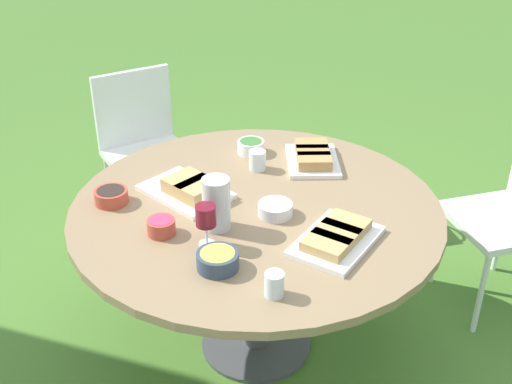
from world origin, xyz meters
TOP-DOWN VIEW (x-y plane):
  - ground_plane at (0.00, 0.00)m, footprint 40.00×40.00m
  - dining_table at (0.00, 0.00)m, footprint 1.47×1.47m
  - chair_near_right at (1.17, 0.35)m, footprint 0.53×0.54m
  - water_pitcher at (-0.12, 0.18)m, footprint 0.11×0.10m
  - wine_glass at (-0.22, 0.24)m, footprint 0.07×0.07m
  - platter_bread_main at (-0.33, -0.21)m, footprint 0.41×0.41m
  - platter_charcuterie at (0.29, -0.33)m, footprint 0.36×0.29m
  - platter_sandwich_side at (0.14, 0.24)m, footprint 0.43×0.39m
  - bowl_fries at (-0.37, 0.23)m, footprint 0.14×0.14m
  - bowl_salad at (0.46, -0.09)m, footprint 0.12×0.12m
  - bowl_olives at (0.16, 0.55)m, footprint 0.13×0.13m
  - bowl_dip_red at (-0.11, 0.39)m, footprint 0.10×0.10m
  - bowl_dip_cream at (-0.09, -0.05)m, footprint 0.13×0.13m
  - cup_water_near at (0.30, -0.08)m, footprint 0.07×0.07m
  - cup_water_far at (-0.56, 0.08)m, footprint 0.06×0.06m
  - handbag at (0.78, -1.04)m, footprint 0.30×0.14m

SIDE VIEW (x-z plane):
  - ground_plane at x=0.00m, z-range 0.00..0.00m
  - handbag at x=0.78m, z-range -0.06..0.31m
  - chair_near_right at x=1.17m, z-range 0.08..0.97m
  - dining_table at x=0.00m, z-range 0.28..1.01m
  - platter_bread_main at x=-0.33m, z-range 0.73..0.78m
  - bowl_dip_cream at x=-0.09m, z-range 0.73..0.78m
  - platter_charcuterie at x=0.29m, z-range 0.73..0.79m
  - bowl_olives at x=0.16m, z-range 0.73..0.79m
  - platter_sandwich_side at x=0.14m, z-range 0.72..0.80m
  - bowl_salad at x=0.46m, z-range 0.73..0.79m
  - bowl_dip_red at x=-0.11m, z-range 0.73..0.79m
  - bowl_fries at x=-0.37m, z-range 0.73..0.79m
  - cup_water_far at x=-0.56m, z-range 0.73..0.81m
  - cup_water_near at x=0.30m, z-range 0.73..0.81m
  - water_pitcher at x=-0.12m, z-range 0.73..0.93m
  - wine_glass at x=-0.22m, z-range 0.76..0.92m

